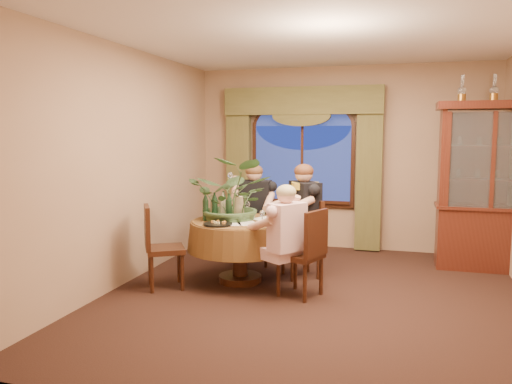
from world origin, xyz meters
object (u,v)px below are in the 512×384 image
(dining_table, at_px, (240,251))
(chair_front_left, at_px, (165,247))
(person_back, at_px, (255,215))
(wine_bottle_4, at_px, (223,204))
(wine_bottle_0, at_px, (229,207))
(wine_bottle_3, at_px, (223,206))
(olive_bowl, at_px, (241,220))
(stoneware_vase, at_px, (239,207))
(oil_lamp_left, at_px, (462,88))
(oil_lamp_center, at_px, (494,88))
(person_pink, at_px, (287,242))
(wine_bottle_2, at_px, (213,205))
(centerpiece_plant, at_px, (234,166))
(chair_back, at_px, (256,229))
(chair_right, at_px, (300,253))
(person_scarf, at_px, (305,220))
(wine_bottle_5, at_px, (206,207))
(chair_back_right, at_px, (301,239))
(china_cabinet, at_px, (489,187))
(wine_bottle_1, at_px, (215,206))

(dining_table, distance_m, chair_front_left, 0.89)
(person_back, bearing_deg, wine_bottle_4, 68.86)
(wine_bottle_0, bearing_deg, wine_bottle_3, 146.71)
(olive_bowl, relative_size, wine_bottle_4, 0.43)
(stoneware_vase, bearing_deg, wine_bottle_3, -146.14)
(oil_lamp_left, xyz_separation_m, oil_lamp_center, (0.38, 0.00, 0.00))
(person_pink, bearing_deg, wine_bottle_2, 97.52)
(centerpiece_plant, bearing_deg, chair_back, 85.73)
(chair_right, relative_size, chair_back, 1.00)
(olive_bowl, bearing_deg, person_scarf, 40.69)
(oil_lamp_left, distance_m, person_pink, 3.18)
(oil_lamp_left, height_order, wine_bottle_5, oil_lamp_left)
(oil_lamp_left, distance_m, wine_bottle_0, 3.38)
(oil_lamp_left, xyz_separation_m, person_scarf, (-1.87, -0.92, -1.65))
(person_scarf, height_order, wine_bottle_4, person_scarf)
(olive_bowl, bearing_deg, chair_right, -18.01)
(oil_lamp_center, relative_size, person_pink, 0.27)
(person_pink, bearing_deg, chair_back_right, 35.84)
(china_cabinet, distance_m, olive_bowl, 3.29)
(wine_bottle_1, height_order, wine_bottle_5, same)
(person_pink, height_order, person_scarf, person_scarf)
(wine_bottle_3, bearing_deg, oil_lamp_center, 24.13)
(person_scarf, xyz_separation_m, wine_bottle_2, (-1.06, -0.44, 0.21))
(wine_bottle_2, xyz_separation_m, wine_bottle_3, (0.15, -0.05, 0.00))
(chair_right, relative_size, wine_bottle_0, 2.91)
(china_cabinet, relative_size, chair_back_right, 2.28)
(oil_lamp_left, xyz_separation_m, chair_front_left, (-3.32, -1.89, -1.88))
(china_cabinet, height_order, chair_back_right, china_cabinet)
(china_cabinet, bearing_deg, oil_lamp_center, 0.00)
(person_back, bearing_deg, person_scarf, 153.35)
(person_back, bearing_deg, chair_front_left, 57.24)
(person_pink, bearing_deg, chair_back, 62.99)
(chair_back_right, bearing_deg, olive_bowl, 94.90)
(dining_table, xyz_separation_m, wine_bottle_1, (-0.32, 0.00, 0.54))
(chair_back_right, xyz_separation_m, chair_front_left, (-1.42, -0.87, 0.00))
(centerpiece_plant, height_order, wine_bottle_2, centerpiece_plant)
(oil_lamp_center, height_order, person_pink, oil_lamp_center)
(dining_table, height_order, oil_lamp_left, oil_lamp_left)
(dining_table, xyz_separation_m, person_scarf, (0.69, 0.51, 0.33))
(stoneware_vase, bearing_deg, oil_lamp_left, 26.51)
(chair_front_left, relative_size, centerpiece_plant, 0.85)
(wine_bottle_0, bearing_deg, oil_lamp_left, 29.03)
(person_pink, height_order, person_back, person_back)
(oil_lamp_center, relative_size, chair_back, 0.35)
(chair_right, distance_m, chair_back, 1.46)
(wine_bottle_2, bearing_deg, stoneware_vase, 11.18)
(china_cabinet, relative_size, chair_back, 2.28)
(wine_bottle_2, bearing_deg, china_cabinet, 22.44)
(chair_right, height_order, wine_bottle_5, wine_bottle_5)
(wine_bottle_2, bearing_deg, person_pink, -26.96)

